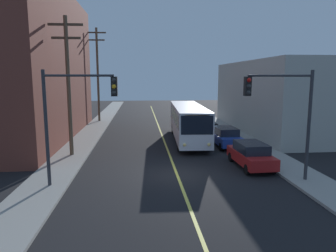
% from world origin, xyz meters
% --- Properties ---
extents(ground_plane, '(120.00, 120.00, 0.00)m').
position_xyz_m(ground_plane, '(0.00, 0.00, 0.00)').
color(ground_plane, black).
extents(sidewalk_left, '(2.50, 90.00, 0.15)m').
position_xyz_m(sidewalk_left, '(-7.25, 10.00, 0.07)').
color(sidewalk_left, gray).
rests_on(sidewalk_left, ground).
extents(sidewalk_right, '(2.50, 90.00, 0.15)m').
position_xyz_m(sidewalk_right, '(7.25, 10.00, 0.07)').
color(sidewalk_right, gray).
rests_on(sidewalk_right, ground).
extents(lane_stripe_center, '(0.16, 60.00, 0.01)m').
position_xyz_m(lane_stripe_center, '(0.00, 15.00, 0.01)').
color(lane_stripe_center, '#D8CC4C').
rests_on(lane_stripe_center, ground).
extents(building_left_brick, '(10.00, 22.08, 13.53)m').
position_xyz_m(building_left_brick, '(-13.49, 12.49, 6.77)').
color(building_left_brick, brown).
rests_on(building_left_brick, ground).
extents(building_right_warehouse, '(12.00, 19.66, 7.39)m').
position_xyz_m(building_right_warehouse, '(14.49, 14.35, 3.70)').
color(building_right_warehouse, '#B2B2A8').
rests_on(building_right_warehouse, ground).
extents(city_bus, '(3.08, 12.24, 3.20)m').
position_xyz_m(city_bus, '(2.20, 10.03, 1.82)').
color(city_bus, silver).
rests_on(city_bus, ground).
extents(parked_car_red, '(1.95, 4.46, 1.62)m').
position_xyz_m(parked_car_red, '(4.92, 1.10, 0.84)').
color(parked_car_red, maroon).
rests_on(parked_car_red, ground).
extents(parked_car_blue, '(1.95, 4.46, 1.62)m').
position_xyz_m(parked_car_blue, '(4.96, 7.27, 0.84)').
color(parked_car_blue, navy).
rests_on(parked_car_blue, ground).
extents(parked_car_black, '(1.83, 4.40, 1.62)m').
position_xyz_m(parked_car_black, '(4.89, 15.33, 0.84)').
color(parked_car_black, black).
rests_on(parked_car_black, ground).
extents(utility_pole_near, '(2.40, 0.28, 9.81)m').
position_xyz_m(utility_pole_near, '(-7.20, 4.96, 5.55)').
color(utility_pole_near, brown).
rests_on(utility_pole_near, sidewalk_left).
extents(utility_pole_mid, '(2.40, 0.28, 11.72)m').
position_xyz_m(utility_pole_mid, '(-7.46, 22.92, 6.54)').
color(utility_pole_mid, brown).
rests_on(utility_pole_mid, sidewalk_left).
extents(traffic_signal_left_corner, '(3.75, 0.48, 6.00)m').
position_xyz_m(traffic_signal_left_corner, '(-5.41, -1.66, 4.30)').
color(traffic_signal_left_corner, '#2D2D33').
rests_on(traffic_signal_left_corner, sidewalk_left).
extents(traffic_signal_right_corner, '(3.75, 0.48, 6.00)m').
position_xyz_m(traffic_signal_right_corner, '(5.41, -1.97, 4.30)').
color(traffic_signal_right_corner, '#2D2D33').
rests_on(traffic_signal_right_corner, sidewalk_right).
extents(fire_hydrant, '(0.44, 0.26, 0.84)m').
position_xyz_m(fire_hydrant, '(6.85, 4.90, 0.58)').
color(fire_hydrant, red).
rests_on(fire_hydrant, sidewalk_right).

